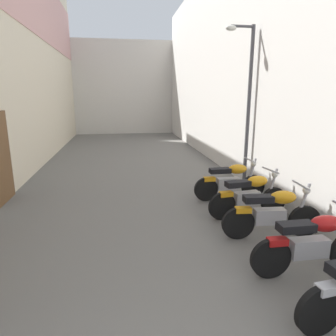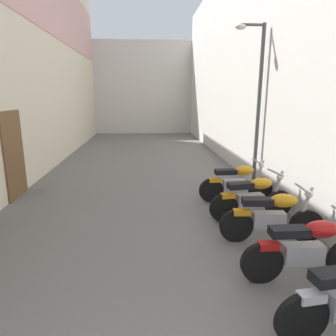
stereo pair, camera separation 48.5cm
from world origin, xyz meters
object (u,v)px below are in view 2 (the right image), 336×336
object	(u,v)px
motorcycle_fourth	(273,215)
motorcycle_sixth	(237,182)
street_lamp	(256,96)
motorcycle_third	(307,248)
motorcycle_fifth	(253,197)

from	to	relation	value
motorcycle_fourth	motorcycle_sixth	bearing A→B (deg)	90.00
motorcycle_sixth	street_lamp	xyz separation A→B (m)	(0.69, 0.98, 2.05)
motorcycle_third	motorcycle_fifth	size ratio (longest dim) A/B	1.00
motorcycle_fifth	motorcycle_sixth	bearing A→B (deg)	90.00
motorcycle_sixth	street_lamp	distance (m)	2.37
motorcycle_third	street_lamp	xyz separation A→B (m)	(0.69, 4.27, 2.05)
motorcycle_fifth	street_lamp	bearing A→B (deg)	71.64
motorcycle_sixth	motorcycle_third	bearing A→B (deg)	-90.00
motorcycle_sixth	street_lamp	world-z (taller)	street_lamp
street_lamp	motorcycle_sixth	bearing A→B (deg)	-125.35
street_lamp	motorcycle_fourth	bearing A→B (deg)	-102.60
motorcycle_fourth	motorcycle_fifth	xyz separation A→B (m)	(-0.00, 1.01, 0.00)
motorcycle_third	street_lamp	size ratio (longest dim) A/B	0.43
motorcycle_third	motorcycle_fourth	size ratio (longest dim) A/B	1.00
motorcycle_fourth	motorcycle_sixth	xyz separation A→B (m)	(0.00, 2.12, 0.00)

